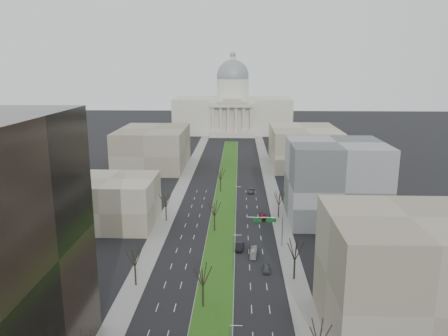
% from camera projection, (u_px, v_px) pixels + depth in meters
% --- Properties ---
extents(ground, '(600.00, 600.00, 0.00)m').
position_uv_depth(ground, '(226.00, 192.00, 163.43)').
color(ground, black).
rests_on(ground, ground).
extents(median, '(8.00, 222.03, 0.20)m').
position_uv_depth(median, '(226.00, 192.00, 162.42)').
color(median, '#999993').
rests_on(median, ground).
extents(sidewalk_left, '(5.00, 330.00, 0.15)m').
position_uv_depth(sidewalk_left, '(169.00, 213.00, 139.70)').
color(sidewalk_left, gray).
rests_on(sidewalk_left, ground).
extents(sidewalk_right, '(5.00, 330.00, 0.15)m').
position_uv_depth(sidewalk_right, '(279.00, 214.00, 138.50)').
color(sidewalk_right, gray).
rests_on(sidewalk_right, ground).
extents(capitol, '(80.00, 46.00, 55.00)m').
position_uv_depth(capitol, '(233.00, 109.00, 305.17)').
color(capitol, beige).
rests_on(capitol, ground).
extents(building_beige_left, '(26.00, 22.00, 14.00)m').
position_uv_depth(building_beige_left, '(111.00, 202.00, 128.92)').
color(building_beige_left, tan).
rests_on(building_beige_left, ground).
extents(building_tan_right, '(26.00, 24.00, 22.00)m').
position_uv_depth(building_tan_right, '(404.00, 278.00, 74.18)').
color(building_tan_right, gray).
rests_on(building_tan_right, ground).
extents(building_grey_right, '(28.00, 26.00, 24.00)m').
position_uv_depth(building_grey_right, '(335.00, 181.00, 132.27)').
color(building_grey_right, slate).
rests_on(building_grey_right, ground).
extents(building_far_left, '(30.00, 40.00, 18.00)m').
position_uv_depth(building_far_left, '(153.00, 148.00, 201.47)').
color(building_far_left, gray).
rests_on(building_far_left, ground).
extents(building_far_right, '(30.00, 40.00, 18.00)m').
position_uv_depth(building_far_right, '(304.00, 147.00, 203.92)').
color(building_far_right, tan).
rests_on(building_far_right, ground).
extents(tree_left_mid, '(5.40, 5.40, 9.72)m').
position_uv_depth(tree_left_mid, '(134.00, 255.00, 92.39)').
color(tree_left_mid, black).
rests_on(tree_left_mid, ground).
extents(tree_left_far, '(5.28, 5.28, 9.50)m').
position_uv_depth(tree_left_far, '(166.00, 200.00, 131.33)').
color(tree_left_far, black).
rests_on(tree_left_far, ground).
extents(tree_right_near, '(5.16, 5.16, 9.29)m').
position_uv_depth(tree_right_near, '(319.00, 334.00, 65.99)').
color(tree_right_near, black).
rests_on(tree_right_near, ground).
extents(tree_right_mid, '(5.52, 5.52, 9.94)m').
position_uv_depth(tree_right_mid, '(295.00, 249.00, 95.06)').
color(tree_right_mid, black).
rests_on(tree_right_mid, ground).
extents(tree_right_far, '(5.04, 5.04, 9.07)m').
position_uv_depth(tree_right_far, '(279.00, 198.00, 134.10)').
color(tree_right_far, black).
rests_on(tree_right_far, ground).
extents(tree_median_a, '(5.40, 5.40, 9.72)m').
position_uv_depth(tree_median_a, '(203.00, 274.00, 84.08)').
color(tree_median_a, black).
rests_on(tree_median_a, ground).
extents(tree_median_b, '(5.40, 5.40, 9.72)m').
position_uv_depth(tree_median_b, '(214.00, 208.00, 122.99)').
color(tree_median_b, black).
rests_on(tree_median_b, ground).
extents(tree_median_c, '(5.40, 5.40, 9.72)m').
position_uv_depth(tree_median_c, '(221.00, 174.00, 161.89)').
color(tree_median_c, black).
rests_on(tree_median_c, ground).
extents(streetlamp_median_b, '(1.90, 0.20, 9.16)m').
position_uv_depth(streetlamp_median_b, '(234.00, 253.00, 98.98)').
color(streetlamp_median_b, gray).
rests_on(streetlamp_median_b, ground).
extents(streetlamp_median_c, '(1.90, 0.20, 9.16)m').
position_uv_depth(streetlamp_median_c, '(235.00, 200.00, 137.88)').
color(streetlamp_median_c, gray).
rests_on(streetlamp_median_c, ground).
extents(mast_arm_signs, '(9.12, 0.24, 8.09)m').
position_uv_depth(mast_arm_signs, '(272.00, 224.00, 112.96)').
color(mast_arm_signs, gray).
rests_on(mast_arm_signs, ground).
extents(car_grey_near, '(1.90, 4.13, 1.37)m').
position_uv_depth(car_grey_near, '(266.00, 269.00, 100.32)').
color(car_grey_near, '#45484B').
rests_on(car_grey_near, ground).
extents(car_black, '(2.39, 5.29, 1.68)m').
position_uv_depth(car_black, '(240.00, 246.00, 112.19)').
color(car_black, black).
rests_on(car_black, ground).
extents(car_red, '(2.18, 4.84, 1.38)m').
position_uv_depth(car_red, '(263.00, 217.00, 134.56)').
color(car_red, maroon).
rests_on(car_red, ground).
extents(car_grey_far, '(3.05, 5.43, 1.43)m').
position_uv_depth(car_grey_far, '(251.00, 191.00, 162.39)').
color(car_grey_far, '#47494E').
rests_on(car_grey_far, ground).
extents(box_van, '(2.03, 6.44, 1.76)m').
position_uv_depth(box_van, '(254.00, 252.00, 108.62)').
color(box_van, silver).
rests_on(box_van, ground).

